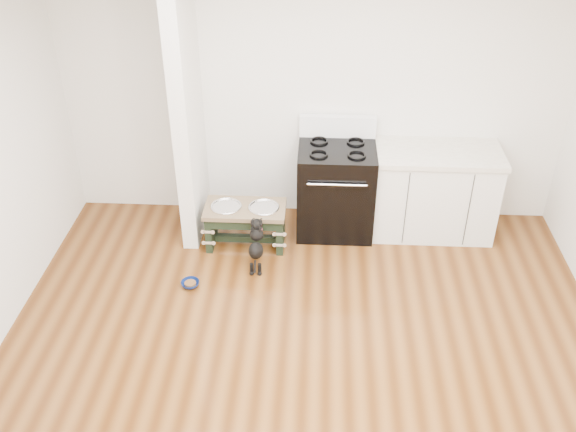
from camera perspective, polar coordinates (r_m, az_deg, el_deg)
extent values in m
plane|color=#48250C|center=(5.09, 1.33, -14.68)|extent=(5.00, 5.00, 0.00)
plane|color=silver|center=(6.39, 2.28, 10.89)|extent=(5.00, 0.00, 5.00)
plane|color=white|center=(3.58, 1.89, 15.75)|extent=(5.00, 5.00, 0.00)
cube|color=silver|center=(6.15, -8.97, 9.58)|extent=(0.15, 0.80, 2.70)
cube|color=black|center=(6.48, 4.25, 2.35)|extent=(0.76, 0.65, 0.92)
cube|color=black|center=(6.25, 4.25, 0.43)|extent=(0.58, 0.02, 0.50)
cylinder|color=silver|center=(6.05, 4.38, 2.77)|extent=(0.56, 0.02, 0.02)
cube|color=white|center=(6.46, 4.44, 7.96)|extent=(0.76, 0.08, 0.22)
torus|color=black|center=(6.12, 2.75, 5.53)|extent=(0.18, 0.18, 0.02)
torus|color=black|center=(6.14, 6.13, 5.42)|extent=(0.18, 0.18, 0.02)
torus|color=black|center=(6.37, 2.79, 6.69)|extent=(0.18, 0.18, 0.02)
torus|color=black|center=(6.38, 6.04, 6.59)|extent=(0.18, 0.18, 0.02)
cube|color=silver|center=(6.62, 12.76, 1.95)|extent=(1.20, 0.60, 0.86)
cube|color=#B9AE9E|center=(6.40, 13.25, 5.44)|extent=(1.24, 0.64, 0.05)
cube|color=black|center=(6.60, 12.66, -2.04)|extent=(1.20, 0.06, 0.10)
cube|color=black|center=(6.42, -6.84, -0.92)|extent=(0.06, 0.38, 0.39)
cube|color=black|center=(6.35, -0.66, -1.12)|extent=(0.06, 0.38, 0.39)
cube|color=black|center=(6.15, -3.99, -0.80)|extent=(0.63, 0.03, 0.10)
cube|color=black|center=(6.45, -3.73, -1.98)|extent=(0.63, 0.06, 0.06)
cube|color=brown|center=(6.26, -3.84, 0.62)|extent=(0.79, 0.42, 0.04)
cylinder|color=silver|center=(6.28, -5.51, 0.68)|extent=(0.27, 0.27, 0.05)
cylinder|color=silver|center=(6.24, -2.16, 0.59)|extent=(0.27, 0.27, 0.05)
torus|color=silver|center=(6.26, -5.52, 0.88)|extent=(0.31, 0.31, 0.02)
torus|color=silver|center=(6.22, -2.16, 0.79)|extent=(0.31, 0.31, 0.02)
cylinder|color=black|center=(6.05, -3.26, -4.70)|extent=(0.03, 0.03, 0.12)
cylinder|color=black|center=(6.05, -2.54, -4.73)|extent=(0.03, 0.03, 0.12)
sphere|color=black|center=(6.07, -3.25, -5.11)|extent=(0.04, 0.04, 0.04)
sphere|color=black|center=(6.07, -2.54, -5.14)|extent=(0.04, 0.04, 0.04)
ellipsoid|color=black|center=(6.01, -2.87, -3.09)|extent=(0.14, 0.32, 0.28)
sphere|color=black|center=(6.03, -2.80, -1.65)|extent=(0.13, 0.13, 0.13)
sphere|color=black|center=(6.01, -2.79, -0.76)|extent=(0.11, 0.11, 0.11)
sphere|color=black|center=(6.08, -3.07, -0.35)|extent=(0.04, 0.04, 0.04)
sphere|color=black|center=(6.07, -2.38, -0.37)|extent=(0.04, 0.04, 0.04)
cylinder|color=black|center=(5.97, -2.96, -4.51)|extent=(0.02, 0.09, 0.10)
torus|color=#C23959|center=(6.02, -2.80, -1.19)|extent=(0.11, 0.07, 0.10)
imported|color=#0C1C55|center=(5.99, -8.68, -5.98)|extent=(0.18, 0.18, 0.05)
cylinder|color=#4F3416|center=(5.99, -8.68, -5.96)|extent=(0.11, 0.11, 0.02)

